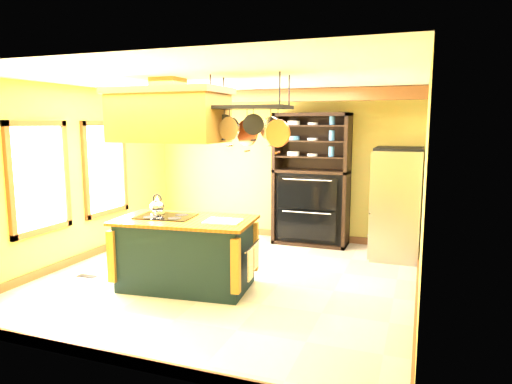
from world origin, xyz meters
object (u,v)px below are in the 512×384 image
Objects in this scene: range_hood at (169,114)px; refrigerator at (396,206)px; hutch at (312,194)px; kitchen_island at (186,252)px; pot_rack at (251,118)px.

range_hood reaches higher than refrigerator.
range_hood is 0.65× the size of hutch.
hutch is (-1.47, 0.39, 0.06)m from refrigerator.
kitchen_island is 0.80× the size of hutch.
pot_rack is 3.07m from hutch.
kitchen_island is 1.79× the size of pot_rack.
refrigerator is at bearing 41.60° from range_hood.
hutch is (1.21, 2.77, -1.36)m from range_hood.
pot_rack reaches higher than kitchen_island.
pot_rack is 0.60× the size of refrigerator.
refrigerator is 1.52m from hutch.
refrigerator reaches higher than kitchen_island.
refrigerator is 0.74× the size of hutch.
range_hood and pot_rack have the same top height.
hutch is at bearing 66.36° from range_hood.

